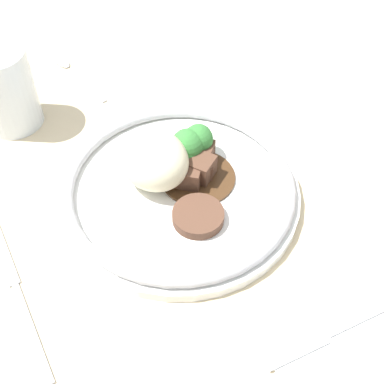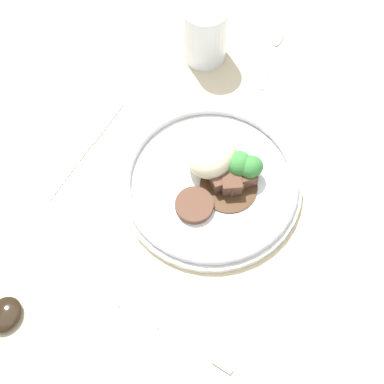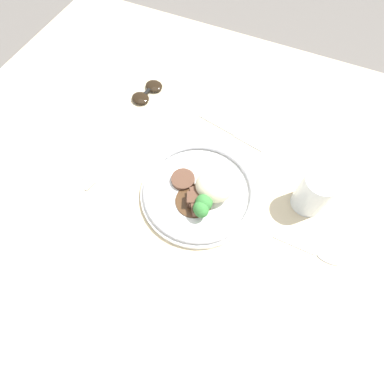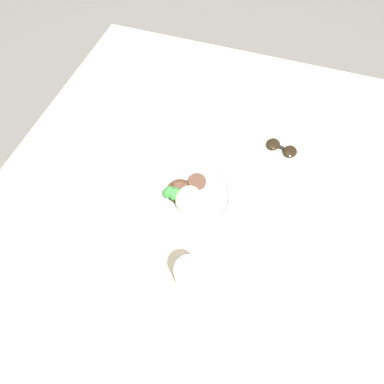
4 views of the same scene
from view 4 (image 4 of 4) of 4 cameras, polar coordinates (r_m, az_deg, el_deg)
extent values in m
plane|color=#5B5651|center=(0.97, -0.61, -1.91)|extent=(8.00, 8.00, 0.00)
cube|color=beige|center=(0.95, -0.62, -1.34)|extent=(1.49, 1.24, 0.04)
cube|color=white|center=(1.06, 3.15, 9.92)|extent=(0.18, 0.16, 0.00)
cylinder|color=white|center=(0.93, -0.79, -0.34)|extent=(0.28, 0.28, 0.01)
torus|color=#B2B2B7|center=(0.92, -0.80, 0.04)|extent=(0.27, 0.27, 0.01)
ellipsoid|color=beige|center=(0.88, -0.67, -1.36)|extent=(0.09, 0.08, 0.06)
cylinder|color=brown|center=(0.94, 0.96, 2.00)|extent=(0.06, 0.06, 0.01)
cylinder|color=#472D19|center=(0.93, -2.33, 0.06)|extent=(0.09, 0.09, 0.00)
cube|color=brown|center=(0.92, -2.56, 0.54)|extent=(0.04, 0.04, 0.03)
cube|color=brown|center=(0.92, -2.80, 0.44)|extent=(0.03, 0.03, 0.02)
cube|color=brown|center=(0.91, -1.50, 0.30)|extent=(0.04, 0.04, 0.03)
cube|color=brown|center=(0.91, -3.99, -0.06)|extent=(0.04, 0.04, 0.03)
cylinder|color=#669E51|center=(0.91, -3.28, -0.99)|extent=(0.01, 0.01, 0.01)
sphere|color=#387F38|center=(0.89, -3.35, -0.32)|extent=(0.04, 0.04, 0.04)
cylinder|color=#669E51|center=(0.91, -2.78, -0.80)|extent=(0.01, 0.01, 0.01)
sphere|color=#387F38|center=(0.90, -2.83, -0.28)|extent=(0.03, 0.03, 0.03)
cylinder|color=#669E51|center=(0.92, -4.22, -0.66)|extent=(0.01, 0.01, 0.02)
sphere|color=#387F38|center=(0.90, -4.31, 0.00)|extent=(0.04, 0.04, 0.04)
cylinder|color=#669E51|center=(0.92, -4.49, -0.77)|extent=(0.01, 0.01, 0.02)
sphere|color=#387F38|center=(0.90, -4.58, -0.16)|extent=(0.03, 0.03, 0.03)
cylinder|color=orange|center=(0.81, -0.47, -15.92)|extent=(0.07, 0.07, 0.07)
cylinder|color=silver|center=(0.79, -0.49, -15.57)|extent=(0.08, 0.08, 0.11)
cube|color=#B7B7BC|center=(1.07, 0.87, 10.99)|extent=(0.04, 0.11, 0.00)
cube|color=#B7B7BC|center=(1.05, 5.17, 8.85)|extent=(0.03, 0.07, 0.00)
cube|color=#B7B7BC|center=(0.94, 12.80, -2.37)|extent=(0.12, 0.03, 0.00)
cube|color=#B7B7BC|center=(0.90, 10.23, -7.38)|extent=(0.09, 0.03, 0.00)
cube|color=#B7B7BC|center=(0.86, -7.97, -14.04)|extent=(0.09, 0.01, 0.00)
ellipsoid|color=#B7B7BC|center=(0.85, -10.15, -18.74)|extent=(0.05, 0.02, 0.01)
ellipsoid|color=black|center=(1.08, 15.22, 8.80)|extent=(0.06, 0.06, 0.02)
ellipsoid|color=black|center=(1.07, 18.17, 7.36)|extent=(0.06, 0.06, 0.02)
cube|color=black|center=(1.07, 16.73, 8.16)|extent=(0.01, 0.03, 0.00)
camera|label=1|loc=(0.82, 27.64, 30.89)|focal=50.00mm
camera|label=2|loc=(0.82, 2.81, 55.03)|focal=50.00mm
camera|label=3|loc=(0.58, -43.84, 30.13)|focal=28.00mm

